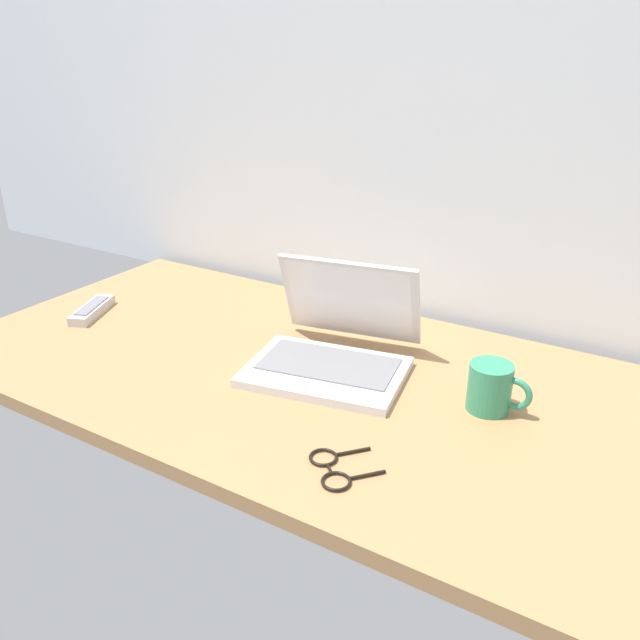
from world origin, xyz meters
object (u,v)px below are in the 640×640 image
object	(u,v)px
eyeglasses	(332,468)
coffee_mug	(491,387)
laptop	(334,345)
remote_control_near	(92,310)

from	to	relation	value
eyeglasses	coffee_mug	bearing A→B (deg)	63.26
laptop	remote_control_near	size ratio (longest dim) A/B	2.14
coffee_mug	eyeglasses	bearing A→B (deg)	-116.74
coffee_mug	eyeglasses	xyz separation A→B (m)	(-0.15, -0.31, -0.04)
laptop	coffee_mug	xyz separation A→B (m)	(0.33, -0.01, 0.00)
laptop	coffee_mug	world-z (taller)	laptop
coffee_mug	remote_control_near	distance (m)	0.97
coffee_mug	remote_control_near	size ratio (longest dim) A/B	0.70
laptop	remote_control_near	bearing A→B (deg)	-173.04
laptop	coffee_mug	distance (m)	0.33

